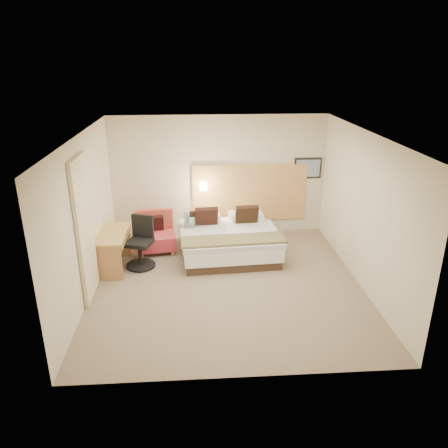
{
  "coord_description": "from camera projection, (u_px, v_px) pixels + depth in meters",
  "views": [
    {
      "loc": [
        -0.54,
        -7.01,
        3.9
      ],
      "look_at": [
        -0.02,
        0.48,
        0.97
      ],
      "focal_mm": 35.0,
      "sensor_mm": 36.0,
      "label": 1
    }
  ],
  "objects": [
    {
      "name": "wall_left",
      "position": [
        84.0,
        217.0,
        7.32
      ],
      "size": [
        0.02,
        5.0,
        2.7
      ],
      "primitive_type": "cube",
      "color": "beige",
      "rests_on": "floor"
    },
    {
      "name": "floor",
      "position": [
        227.0,
        283.0,
        7.97
      ],
      "size": [
        4.8,
        5.0,
        0.02
      ],
      "primitive_type": "cube",
      "color": "#7B6953",
      "rests_on": "ground"
    },
    {
      "name": "lamp_arm",
      "position": [
        203.0,
        186.0,
        9.78
      ],
      "size": [
        0.02,
        0.12,
        0.02
      ],
      "primitive_type": "cylinder",
      "rotation": [
        1.57,
        0.0,
        0.0
      ],
      "color": "silver",
      "rests_on": "wall_back"
    },
    {
      "name": "art_frame",
      "position": [
        308.0,
        168.0,
        9.86
      ],
      "size": [
        0.62,
        0.03,
        0.47
      ],
      "primitive_type": "cube",
      "color": "black",
      "rests_on": "wall_back"
    },
    {
      "name": "bed",
      "position": [
        228.0,
        239.0,
        9.07
      ],
      "size": [
        2.07,
        2.03,
        0.96
      ],
      "color": "#3B281D",
      "rests_on": "floor"
    },
    {
      "name": "headboard_panel",
      "position": [
        249.0,
        193.0,
        9.97
      ],
      "size": [
        2.6,
        0.04,
        1.3
      ],
      "primitive_type": "cube",
      "color": "tan",
      "rests_on": "wall_back"
    },
    {
      "name": "bottle_a",
      "position": [
        186.0,
        217.0,
        9.15
      ],
      "size": [
        0.08,
        0.08,
        0.22
      ],
      "primitive_type": "cylinder",
      "rotation": [
        0.0,
        0.0,
        0.35
      ],
      "color": "#8FA9DD",
      "rests_on": "side_table"
    },
    {
      "name": "art_canvas",
      "position": [
        308.0,
        168.0,
        9.84
      ],
      "size": [
        0.54,
        0.01,
        0.39
      ],
      "primitive_type": "cube",
      "color": "#778FA4",
      "rests_on": "wall_back"
    },
    {
      "name": "wall_back",
      "position": [
        219.0,
        176.0,
        9.81
      ],
      "size": [
        4.8,
        0.02,
        2.7
      ],
      "primitive_type": "cube",
      "color": "beige",
      "rests_on": "floor"
    },
    {
      "name": "lounge_chair",
      "position": [
        155.0,
        235.0,
        9.21
      ],
      "size": [
        0.88,
        0.8,
        0.83
      ],
      "color": "#A47F4D",
      "rests_on": "floor"
    },
    {
      "name": "ceiling",
      "position": [
        227.0,
        134.0,
        6.99
      ],
      "size": [
        4.8,
        5.0,
        0.02
      ],
      "primitive_type": "cube",
      "color": "white",
      "rests_on": "floor"
    },
    {
      "name": "wall_front",
      "position": [
        243.0,
        286.0,
        5.15
      ],
      "size": [
        4.8,
        0.02,
        2.7
      ],
      "primitive_type": "cube",
      "color": "beige",
      "rests_on": "floor"
    },
    {
      "name": "wall_right",
      "position": [
        364.0,
        210.0,
        7.64
      ],
      "size": [
        0.02,
        5.0,
        2.7
      ],
      "primitive_type": "cube",
      "color": "beige",
      "rests_on": "floor"
    },
    {
      "name": "menu_folder",
      "position": [
        193.0,
        216.0,
        9.14
      ],
      "size": [
        0.15,
        0.1,
        0.24
      ],
      "primitive_type": "cube",
      "rotation": [
        0.0,
        0.0,
        0.35
      ],
      "color": "#352215",
      "rests_on": "side_table"
    },
    {
      "name": "bottle_b",
      "position": [
        187.0,
        216.0,
        9.19
      ],
      "size": [
        0.08,
        0.08,
        0.22
      ],
      "primitive_type": "cylinder",
      "rotation": [
        0.0,
        0.0,
        0.35
      ],
      "color": "#8BB0D7",
      "rests_on": "side_table"
    },
    {
      "name": "desk_chair",
      "position": [
        141.0,
        246.0,
        8.48
      ],
      "size": [
        0.71,
        0.71,
        1.0
      ],
      "color": "black",
      "rests_on": "floor"
    },
    {
      "name": "side_table",
      "position": [
        189.0,
        233.0,
        9.28
      ],
      "size": [
        0.7,
        0.7,
        0.61
      ],
      "color": "silver",
      "rests_on": "floor"
    },
    {
      "name": "curtain",
      "position": [
        85.0,
        230.0,
        7.14
      ],
      "size": [
        0.06,
        0.9,
        2.42
      ],
      "primitive_type": "cube",
      "color": "beige",
      "rests_on": "wall_left"
    },
    {
      "name": "desk",
      "position": [
        114.0,
        240.0,
        8.37
      ],
      "size": [
        0.55,
        1.17,
        0.72
      ],
      "color": "tan",
      "rests_on": "floor"
    },
    {
      "name": "lamp_shade",
      "position": [
        203.0,
        186.0,
        9.72
      ],
      "size": [
        0.15,
        0.15,
        0.15
      ],
      "primitive_type": "cube",
      "color": "#F7E5C0",
      "rests_on": "wall_back"
    }
  ]
}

